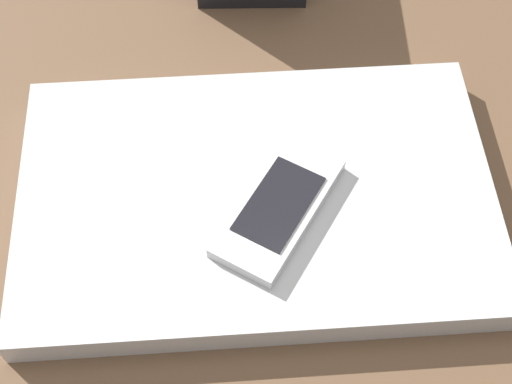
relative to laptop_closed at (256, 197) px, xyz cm
name	(u,v)px	position (x,y,z in cm)	size (l,w,h in cm)	color
desk_surface	(383,258)	(9.20, -4.84, -2.76)	(120.00, 80.00, 3.00)	brown
laptop_closed	(256,197)	(0.00, 0.00, 0.00)	(35.63, 22.90, 2.52)	#B7BABC
cell_phone_on_laptop	(279,207)	(1.40, -2.19, 1.82)	(11.01, 12.41, 1.18)	silver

